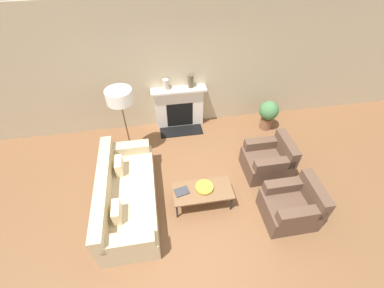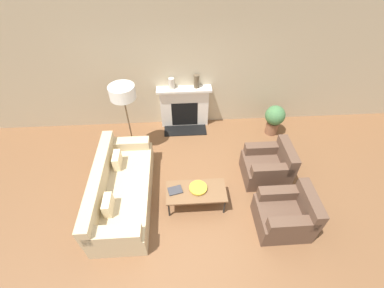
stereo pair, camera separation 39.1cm
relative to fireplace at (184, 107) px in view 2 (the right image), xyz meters
The scene contains 13 objects.
ground_plane 2.54m from the fireplace, 87.53° to the right, with size 18.00×18.00×0.00m, color brown.
wall_back 0.96m from the fireplace, 53.65° to the left, with size 18.00×0.06×2.90m.
fireplace is the anchor object (origin of this frame).
couch 2.54m from the fireplace, 119.52° to the right, with size 0.93×2.17×0.81m.
armchair_near 3.30m from the fireplace, 61.34° to the right, with size 0.87×0.76×0.79m.
armchair_far 2.41m from the fireplace, 48.84° to the right, with size 0.87×0.76×0.79m.
coffee_table 2.38m from the fireplace, 87.47° to the right, with size 1.06×0.51×0.39m.
bowl 2.34m from the fireplace, 86.47° to the right, with size 0.32×0.32×0.05m.
book 2.37m from the fireplace, 96.41° to the right, with size 0.28×0.23×0.02m.
floor_lamp 1.68m from the fireplace, 146.28° to the right, with size 0.50×0.50×1.60m.
mantel_vase_left 0.71m from the fireplace, behind, with size 0.14×0.14×0.24m.
mantel_vase_center_left 0.74m from the fireplace, ahead, with size 0.12×0.12×0.30m.
potted_plant 2.13m from the fireplace, 12.55° to the right, with size 0.46×0.46×0.75m.
Camera 2 is at (-0.24, -2.59, 4.11)m, focal length 24.00 mm.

